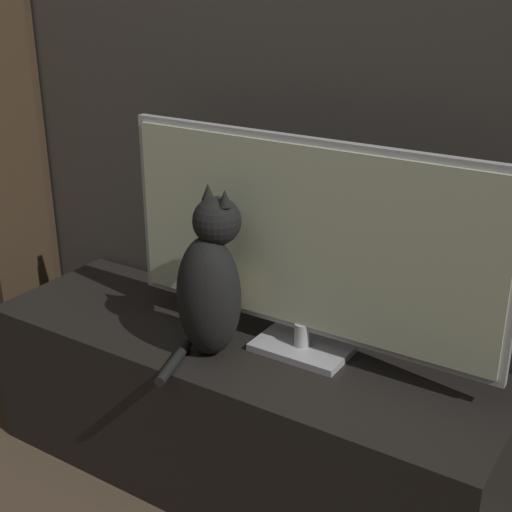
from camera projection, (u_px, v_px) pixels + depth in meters
wall_back at (293, 39)px, 1.98m from camera, size 4.80×0.05×2.60m
tv_stand at (238, 412)px, 2.15m from camera, size 1.56×0.49×0.48m
tv at (305, 244)px, 1.89m from camera, size 1.11×0.16×0.61m
cat at (211, 285)px, 1.93m from camera, size 0.23×0.33×0.48m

